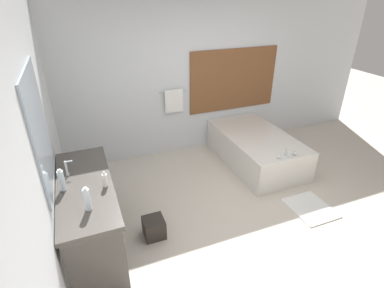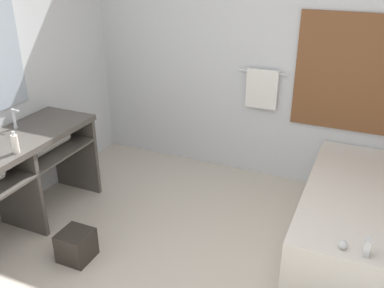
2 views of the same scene
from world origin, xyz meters
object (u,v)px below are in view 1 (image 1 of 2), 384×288
at_px(water_bottle_1, 87,199).
at_px(soap_dispenser, 105,180).
at_px(water_bottle_2, 62,180).
at_px(bathtub, 256,147).
at_px(waste_bin, 154,228).

relative_size(water_bottle_1, soap_dispenser, 1.41).
bearing_deg(soap_dispenser, water_bottle_2, 167.40).
height_order(bathtub, waste_bin, bathtub).
bearing_deg(bathtub, water_bottle_1, -153.35).
height_order(bathtub, soap_dispenser, soap_dispenser).
relative_size(bathtub, water_bottle_1, 7.25).
distance_m(bathtub, water_bottle_1, 3.15).
bearing_deg(waste_bin, bathtub, 27.18).
bearing_deg(water_bottle_1, waste_bin, 24.93).
xyz_separation_m(water_bottle_2, waste_bin, (0.88, -0.11, -0.84)).
bearing_deg(waste_bin, water_bottle_2, 173.16).
bearing_deg(water_bottle_2, water_bottle_1, -62.47).
bearing_deg(bathtub, soap_dispenser, -157.51).
relative_size(bathtub, soap_dispenser, 10.21).
xyz_separation_m(soap_dispenser, waste_bin, (0.47, -0.01, -0.80)).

